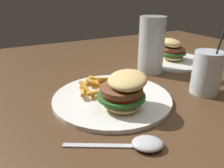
{
  "coord_description": "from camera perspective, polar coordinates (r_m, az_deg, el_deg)",
  "views": [
    {
      "loc": [
        0.5,
        -0.46,
        1.03
      ],
      "look_at": [
        0.05,
        -0.22,
        0.81
      ],
      "focal_mm": 35.0,
      "sensor_mm": 36.0,
      "label": 1
    }
  ],
  "objects": [
    {
      "name": "beer_glass",
      "position": [
        0.76,
        10.49,
        9.63
      ],
      "size": [
        0.09,
        0.09,
        0.19
      ],
      "color": "silver",
      "rests_on": "dining_table"
    },
    {
      "name": "spoon",
      "position": [
        0.41,
        8.21,
        -15.17
      ],
      "size": [
        0.11,
        0.18,
        0.02
      ],
      "rotation": [
        0.0,
        0.0,
        1.07
      ],
      "color": "silver",
      "rests_on": "dining_table"
    },
    {
      "name": "juice_glass",
      "position": [
        0.65,
        23.44,
        2.23
      ],
      "size": [
        0.08,
        0.08,
        0.2
      ],
      "color": "silver",
      "rests_on": "dining_table"
    },
    {
      "name": "dining_table",
      "position": [
        0.78,
        12.67,
        -6.98
      ],
      "size": [
        1.36,
        1.41,
        0.77
      ],
      "color": "#4C331E",
      "rests_on": "ground_plane"
    },
    {
      "name": "meal_plate_near",
      "position": [
        0.54,
        1.06,
        -2.64
      ],
      "size": [
        0.31,
        0.31,
        0.1
      ],
      "color": "white",
      "rests_on": "dining_table"
    },
    {
      "name": "meal_plate_far",
      "position": [
        0.91,
        15.45,
        7.31
      ],
      "size": [
        0.26,
        0.26,
        0.1
      ],
      "color": "white",
      "rests_on": "dining_table"
    }
  ]
}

